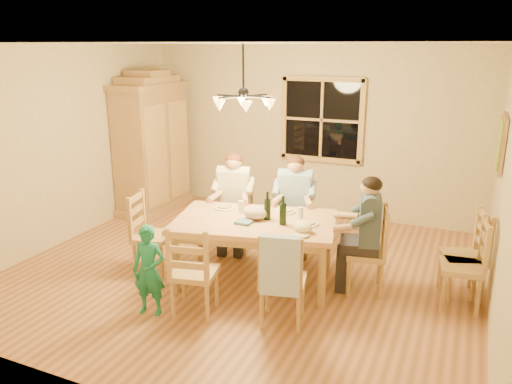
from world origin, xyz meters
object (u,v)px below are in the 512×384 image
at_px(chair_far_right, 294,232).
at_px(adult_plaid_man, 295,193).
at_px(dining_table, 255,228).
at_px(adult_woman, 234,190).
at_px(child, 149,270).
at_px(chair_end_left, 153,248).
at_px(chandelier, 244,101).
at_px(chair_end_right, 365,265).
at_px(chair_spare_back, 461,270).
at_px(chair_near_right, 283,294).
at_px(wine_bottle_b, 283,210).
at_px(adult_slate_man, 368,220).
at_px(chair_spare_front, 460,280).
at_px(chair_near_left, 195,286).
at_px(wine_bottle_a, 267,206).
at_px(chair_far_left, 235,228).
at_px(armoire, 152,147).

bearing_deg(chair_far_right, adult_plaid_man, -12.37).
relative_size(dining_table, adult_woman, 2.31).
bearing_deg(adult_woman, dining_table, 117.90).
bearing_deg(child, adult_plaid_man, 57.10).
bearing_deg(chair_end_left, chandelier, 101.83).
height_order(chair_end_right, chair_spare_back, same).
relative_size(chair_near_right, chair_end_left, 1.00).
bearing_deg(wine_bottle_b, chair_far_right, 101.38).
relative_size(dining_table, chair_end_left, 2.04).
bearing_deg(adult_slate_man, chair_spare_back, -85.29).
bearing_deg(chair_spare_front, adult_plaid_man, 66.16).
relative_size(chair_near_left, wine_bottle_a, 3.00).
bearing_deg(chair_spare_front, adult_slate_man, 84.59).
bearing_deg(adult_plaid_man, chair_end_left, 27.98).
relative_size(chair_near_right, child, 1.03).
bearing_deg(child, chair_end_left, 112.55).
relative_size(wine_bottle_b, child, 0.34).
bearing_deg(chair_end_left, wine_bottle_a, 91.40).
xyz_separation_m(wine_bottle_a, chair_spare_back, (2.10, 0.51, -0.62)).
height_order(chair_far_right, chair_end_left, same).
bearing_deg(chair_far_right, chair_far_left, -0.00).
height_order(chair_far_right, chair_spare_back, same).
distance_m(adult_plaid_man, wine_bottle_b, 0.97).
bearing_deg(chair_far_left, chair_end_right, 153.43).
bearing_deg(chair_near_left, chair_spare_back, 18.94).
height_order(chair_near_right, child, chair_near_right).
distance_m(chair_end_right, adult_woman, 2.00).
relative_size(chair_end_right, chair_spare_back, 1.00).
bearing_deg(wine_bottle_b, chair_near_right, -68.82).
bearing_deg(chair_far_right, adult_woman, -0.00).
xyz_separation_m(chandelier, chair_spare_front, (2.45, 0.12, -1.77)).
height_order(chair_end_right, adult_woman, adult_woman).
distance_m(chandelier, chair_near_left, 2.10).
xyz_separation_m(chair_far_left, wine_bottle_a, (0.76, -0.68, 0.62)).
distance_m(chair_far_right, adult_slate_man, 1.36).
xyz_separation_m(chair_near_right, adult_plaid_man, (-0.47, 1.66, 0.54)).
height_order(chandelier, chair_near_right, chandelier).
bearing_deg(chair_near_right, chair_end_left, 153.43).
xyz_separation_m(chair_end_left, adult_woman, (0.61, 1.01, 0.54)).
height_order(chair_end_left, adult_plaid_man, adult_plaid_man).
bearing_deg(wine_bottle_b, chair_end_left, -171.24).
bearing_deg(dining_table, chair_end_right, 12.37).
relative_size(armoire, adult_plaid_man, 2.63).
distance_m(chair_near_left, adult_plaid_man, 1.98).
distance_m(adult_slate_man, chair_spare_front, 1.13).
bearing_deg(chair_spare_back, chandelier, 79.31).
relative_size(chair_far_right, wine_bottle_a, 3.00).
xyz_separation_m(dining_table, chair_end_right, (1.24, 0.27, -0.36)).
bearing_deg(chandelier, dining_table, -40.03).
relative_size(chair_near_right, adult_slate_man, 1.13).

